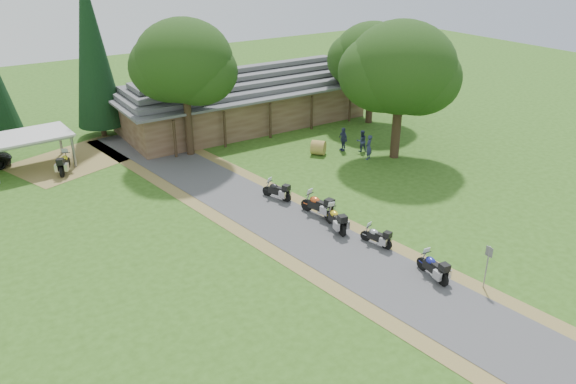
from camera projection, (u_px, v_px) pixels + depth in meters
ground at (375, 272)px, 26.86m from camera, size 120.00×120.00×0.00m
driveway at (318, 240)px, 29.66m from camera, size 51.95×51.95×0.00m
lodge at (242, 95)px, 47.11m from camera, size 21.40×9.40×4.90m
carport at (30, 151)px, 38.43m from camera, size 5.74×4.02×2.39m
motorcycle_row_a at (433, 266)px, 26.17m from camera, size 0.83×1.95×1.30m
motorcycle_row_b at (376, 235)px, 28.96m from camera, size 0.96×1.75×1.14m
motorcycle_row_c at (336, 218)px, 30.47m from camera, size 1.03×2.10×1.38m
motorcycle_row_d at (318, 204)px, 31.99m from camera, size 1.20×2.23×1.45m
motorcycle_row_e at (277, 190)px, 34.04m from camera, size 1.23×1.94×1.26m
motorcycle_carport_a at (64, 162)px, 37.86m from camera, size 1.56×2.23×1.46m
person_a at (369, 145)px, 39.97m from camera, size 0.74×0.68×2.12m
person_b at (362, 139)px, 41.49m from camera, size 0.63×0.53×1.90m
person_c at (343, 137)px, 41.61m from camera, size 0.50×0.64×2.10m
hay_bale at (318, 148)px, 41.06m from camera, size 1.44×1.43×1.06m
sign_post at (487, 267)px, 25.23m from camera, size 0.39×0.06×2.16m
oak_lodge_left at (185, 80)px, 39.00m from camera, size 6.81×6.81×11.08m
oak_lodge_right at (372, 69)px, 46.44m from camera, size 6.44×6.44×9.21m
oak_driveway at (400, 85)px, 38.62m from camera, size 7.47×7.47×10.52m
cedar_near at (93, 54)px, 42.40m from camera, size 3.65×3.65×13.08m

